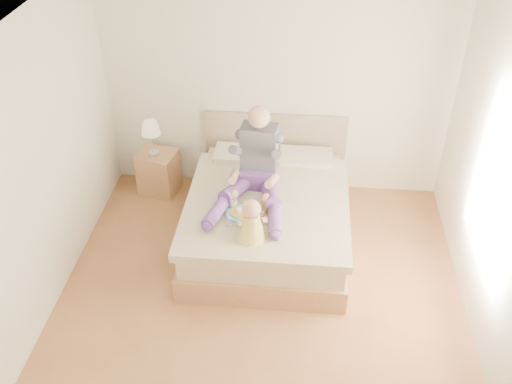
# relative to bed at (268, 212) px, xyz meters

# --- Properties ---
(room) EXTENTS (4.02, 4.22, 2.71)m
(room) POSITION_rel_bed_xyz_m (0.08, -1.08, 1.19)
(room) COLOR brown
(room) RESTS_ON ground
(bed) EXTENTS (1.70, 2.18, 1.00)m
(bed) POSITION_rel_bed_xyz_m (0.00, 0.00, 0.00)
(bed) COLOR #916843
(bed) RESTS_ON ground
(nightstand) EXTENTS (0.51, 0.47, 0.53)m
(nightstand) POSITION_rel_bed_xyz_m (-1.41, 0.73, -0.05)
(nightstand) COLOR #916843
(nightstand) RESTS_ON ground
(lamp) EXTENTS (0.22, 0.22, 0.45)m
(lamp) POSITION_rel_bed_xyz_m (-1.43, 0.70, 0.56)
(lamp) COLOR silver
(lamp) RESTS_ON nightstand
(adult) EXTENTS (0.80, 1.17, 0.95)m
(adult) POSITION_rel_bed_xyz_m (-0.14, -0.02, 0.57)
(adult) COLOR #593482
(adult) RESTS_ON bed
(tray) EXTENTS (0.49, 0.41, 0.13)m
(tray) POSITION_rel_bed_xyz_m (-0.18, -0.44, 0.32)
(tray) COLOR silver
(tray) RESTS_ON bed
(baby) EXTENTS (0.31, 0.40, 0.44)m
(baby) POSITION_rel_bed_xyz_m (-0.11, -0.79, 0.47)
(baby) COLOR #E2CE47
(baby) RESTS_ON bed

